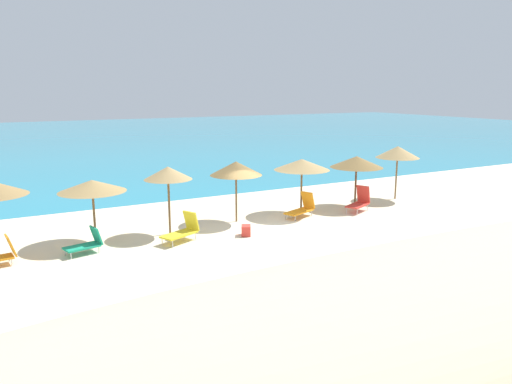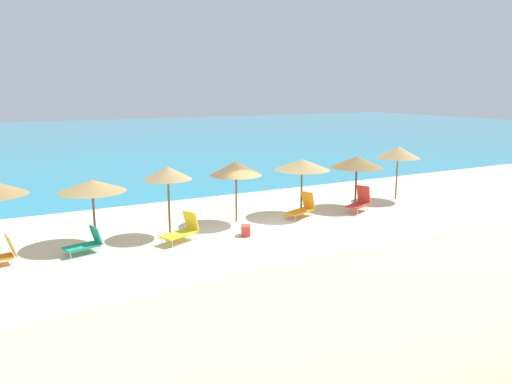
% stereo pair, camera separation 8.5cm
% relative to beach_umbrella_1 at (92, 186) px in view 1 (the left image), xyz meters
% --- Properties ---
extents(ground_plane, '(160.00, 160.00, 0.00)m').
position_rel_beach_umbrella_1_xyz_m(ground_plane, '(6.75, -1.65, -2.27)').
color(ground_plane, beige).
extents(sea_water, '(160.00, 75.70, 0.01)m').
position_rel_beach_umbrella_1_xyz_m(sea_water, '(6.75, 43.48, -2.26)').
color(sea_water, teal).
rests_on(sea_water, ground_plane).
extents(beach_umbrella_1, '(2.58, 2.58, 2.50)m').
position_rel_beach_umbrella_1_xyz_m(beach_umbrella_1, '(0.00, 0.00, 0.00)').
color(beach_umbrella_1, brown).
rests_on(beach_umbrella_1, ground_plane).
extents(beach_umbrella_2, '(1.97, 1.97, 2.84)m').
position_rel_beach_umbrella_1_xyz_m(beach_umbrella_2, '(2.96, -0.23, 0.29)').
color(beach_umbrella_2, brown).
rests_on(beach_umbrella_2, ground_plane).
extents(beach_umbrella_3, '(2.34, 2.34, 2.76)m').
position_rel_beach_umbrella_1_xyz_m(beach_umbrella_3, '(6.26, 0.21, 0.18)').
color(beach_umbrella_3, brown).
rests_on(beach_umbrella_3, ground_plane).
extents(beach_umbrella_4, '(2.67, 2.67, 2.66)m').
position_rel_beach_umbrella_1_xyz_m(beach_umbrella_4, '(9.69, 0.07, 0.12)').
color(beach_umbrella_4, brown).
rests_on(beach_umbrella_4, ground_plane).
extents(beach_umbrella_5, '(2.66, 2.66, 2.60)m').
position_rel_beach_umbrella_1_xyz_m(beach_umbrella_5, '(12.94, -0.04, 0.04)').
color(beach_umbrella_5, brown).
rests_on(beach_umbrella_5, ground_plane).
extents(beach_umbrella_6, '(2.34, 2.34, 2.90)m').
position_rel_beach_umbrella_1_xyz_m(beach_umbrella_6, '(16.06, 0.32, 0.31)').
color(beach_umbrella_6, brown).
rests_on(beach_umbrella_6, ground_plane).
extents(lounge_chair_0, '(1.80, 1.20, 1.14)m').
position_rel_beach_umbrella_1_xyz_m(lounge_chair_0, '(9.35, -0.50, -1.84)').
color(lounge_chair_0, orange).
rests_on(lounge_chair_0, ground_plane).
extents(lounge_chair_2, '(1.72, 1.29, 1.13)m').
position_rel_beach_umbrella_1_xyz_m(lounge_chair_2, '(3.09, -1.45, -1.82)').
color(lounge_chair_2, yellow).
rests_on(lounge_chair_2, ground_plane).
extents(lounge_chair_3, '(1.61, 1.21, 1.23)m').
position_rel_beach_umbrella_1_xyz_m(lounge_chair_3, '(12.45, -0.95, -1.77)').
color(lounge_chair_3, red).
rests_on(lounge_chair_3, ground_plane).
extents(lounge_chair_4, '(1.41, 0.93, 0.94)m').
position_rel_beach_umbrella_1_xyz_m(lounge_chair_4, '(-0.54, -1.16, -1.89)').
color(lounge_chair_4, '#199972').
rests_on(lounge_chair_4, ground_plane).
extents(cooler_box, '(0.56, 0.62, 0.42)m').
position_rel_beach_umbrella_1_xyz_m(cooler_box, '(5.64, -1.96, -2.06)').
color(cooler_box, red).
rests_on(cooler_box, ground_plane).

